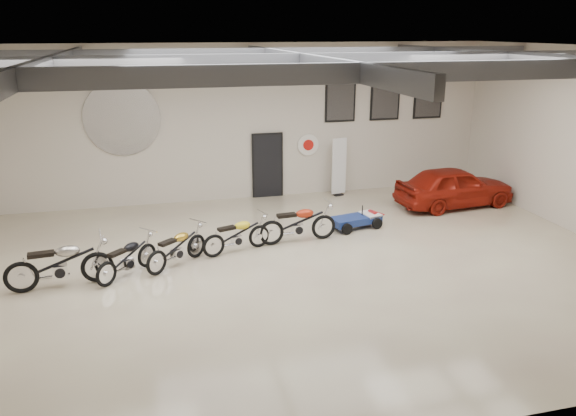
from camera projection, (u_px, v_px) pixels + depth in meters
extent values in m
cube|color=beige|center=(300.00, 267.00, 13.33)|extent=(16.00, 12.00, 0.01)
cube|color=slate|center=(302.00, 49.00, 11.81)|extent=(16.00, 12.00, 0.01)
cube|color=beige|center=(251.00, 123.00, 18.11)|extent=(16.00, 0.02, 5.00)
cube|color=black|center=(267.00, 166.00, 18.62)|extent=(0.92, 0.08, 2.10)
imported|color=maroon|center=(454.00, 187.00, 17.72)|extent=(1.87, 3.91, 1.29)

